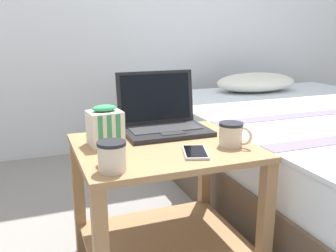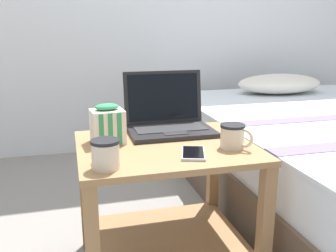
% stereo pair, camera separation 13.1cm
% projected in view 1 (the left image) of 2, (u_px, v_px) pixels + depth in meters
% --- Properties ---
extents(bed, '(1.59, 1.93, 0.62)m').
position_uv_depth(bed, '(317.00, 146.00, 2.26)').
color(bed, brown).
rests_on(bed, ground_plane).
extents(bedside_table, '(0.64, 0.54, 0.53)m').
position_uv_depth(bedside_table, '(164.00, 192.00, 1.42)').
color(bedside_table, '#997047').
rests_on(bedside_table, ground_plane).
extents(laptop, '(0.34, 0.26, 0.24)m').
position_uv_depth(laptop, '(163.00, 120.00, 1.54)').
color(laptop, black).
rests_on(laptop, bedside_table).
extents(mug_front_left, '(0.10, 0.11, 0.09)m').
position_uv_depth(mug_front_left, '(232.00, 133.00, 1.35)').
color(mug_front_left, beige).
rests_on(mug_front_left, bedside_table).
extents(mug_front_right, '(0.09, 0.13, 0.09)m').
position_uv_depth(mug_front_right, '(111.00, 154.00, 1.11)').
color(mug_front_right, beige).
rests_on(mug_front_right, bedside_table).
extents(snack_bag, '(0.13, 0.11, 0.15)m').
position_uv_depth(snack_bag, '(105.00, 127.00, 1.36)').
color(snack_bag, silver).
rests_on(snack_bag, bedside_table).
extents(cell_phone, '(0.12, 0.16, 0.01)m').
position_uv_depth(cell_phone, '(195.00, 152.00, 1.27)').
color(cell_phone, '#B7BABC').
rests_on(cell_phone, bedside_table).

